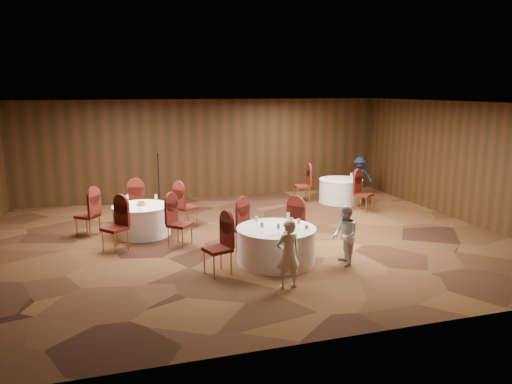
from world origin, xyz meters
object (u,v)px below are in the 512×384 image
object	(u,v)px
mic_stand	(159,191)
woman_b	(345,235)
man_c	(360,176)
woman_a	(288,254)
table_left	(142,220)
table_main	(276,245)
table_right	(341,191)

from	to	relation	value
mic_stand	woman_b	world-z (taller)	mic_stand
woman_b	man_c	xyz separation A→B (m)	(3.60, 5.95, 0.04)
mic_stand	man_c	world-z (taller)	mic_stand
mic_stand	woman_a	size ratio (longest dim) A/B	1.29
woman_a	table_left	bearing A→B (deg)	-68.42
table_main	man_c	size ratio (longest dim) A/B	1.24
table_right	table_left	bearing A→B (deg)	-163.65
mic_stand	man_c	distance (m)	6.61
table_main	woman_a	bearing A→B (deg)	-100.66
mic_stand	woman_a	bearing A→B (deg)	-78.36
table_right	woman_b	bearing A→B (deg)	-115.92
table_right	woman_a	size ratio (longest dim) A/B	1.08
table_left	table_right	bearing A→B (deg)	16.35
woman_a	man_c	size ratio (longest dim) A/B	0.96
man_c	table_left	bearing A→B (deg)	-133.16
table_right	man_c	size ratio (longest dim) A/B	1.04
table_left	woman_b	distance (m)	5.06
table_left	table_right	world-z (taller)	same
man_c	woman_b	bearing A→B (deg)	-93.59
table_left	woman_b	bearing A→B (deg)	-42.04
table_main	table_left	distance (m)	3.78
table_main	table_left	bearing A→B (deg)	130.93
table_main	man_c	xyz separation A→B (m)	(4.88, 5.42, 0.28)
table_left	man_c	bearing A→B (deg)	19.26
mic_stand	man_c	xyz separation A→B (m)	(6.60, -0.39, 0.18)
table_left	woman_a	bearing A→B (deg)	-62.01
table_left	woman_b	world-z (taller)	woman_b
table_right	man_c	bearing A→B (deg)	34.33
table_main	woman_a	distance (m)	1.38
man_c	table_right	bearing A→B (deg)	-118.09
woman_b	table_left	bearing A→B (deg)	-122.14
woman_a	man_c	bearing A→B (deg)	-133.63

